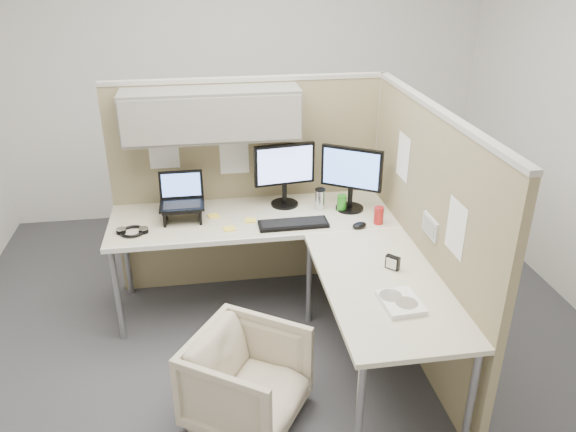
{
  "coord_description": "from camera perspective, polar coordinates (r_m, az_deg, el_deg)",
  "views": [
    {
      "loc": [
        -0.41,
        -3.03,
        2.43
      ],
      "look_at": [
        0.1,
        0.25,
        0.85
      ],
      "focal_mm": 35.0,
      "sensor_mm": 36.0,
      "label": 1
    }
  ],
  "objects": [
    {
      "name": "monitor_right",
      "position": [
        3.98,
        6.45,
        4.3
      ],
      "size": [
        0.39,
        0.26,
        0.47
      ],
      "rotation": [
        0.0,
        0.0,
        -0.56
      ],
      "color": "black",
      "rests_on": "desk"
    },
    {
      "name": "sticky_note_b",
      "position": [
        3.76,
        -1.89,
        -1.37
      ],
      "size": [
        0.08,
        0.08,
        0.01
      ],
      "primitive_type": "cube",
      "rotation": [
        0.0,
        0.0,
        -0.09
      ],
      "color": "yellow",
      "rests_on": "desk"
    },
    {
      "name": "desk",
      "position": [
        3.64,
        0.69,
        -3.12
      ],
      "size": [
        2.0,
        1.98,
        0.73
      ],
      "color": "beige",
      "rests_on": "ground"
    },
    {
      "name": "sticky_note_a",
      "position": [
        3.79,
        -5.99,
        -1.29
      ],
      "size": [
        0.09,
        0.09,
        0.01
      ],
      "primitive_type": "cube",
      "rotation": [
        0.0,
        0.0,
        0.17
      ],
      "color": "yellow",
      "rests_on": "desk"
    },
    {
      "name": "partition_right",
      "position": [
        3.62,
        13.42,
        -1.75
      ],
      "size": [
        0.07,
        2.03,
        1.63
      ],
      "color": "#90835E",
      "rests_on": "ground"
    },
    {
      "name": "soda_can_green",
      "position": [
        3.87,
        9.2,
        0.06
      ],
      "size": [
        0.07,
        0.07,
        0.12
      ],
      "primitive_type": "cylinder",
      "color": "#B21E1E",
      "rests_on": "desk"
    },
    {
      "name": "partition_back",
      "position": [
        4.08,
        -5.68,
        6.31
      ],
      "size": [
        2.0,
        0.36,
        1.63
      ],
      "color": "#90835E",
      "rests_on": "ground"
    },
    {
      "name": "headphones",
      "position": [
        3.85,
        -15.53,
        -1.5
      ],
      "size": [
        0.21,
        0.18,
        0.03
      ],
      "rotation": [
        0.0,
        0.0,
        -0.09
      ],
      "color": "black",
      "rests_on": "desk"
    },
    {
      "name": "desk_clock",
      "position": [
        3.35,
        10.57,
        -4.68
      ],
      "size": [
        0.08,
        0.08,
        0.08
      ],
      "rotation": [
        0.0,
        0.0,
        -0.8
      ],
      "color": "black",
      "rests_on": "desk"
    },
    {
      "name": "monitor_left",
      "position": [
        4.02,
        -0.36,
        4.71
      ],
      "size": [
        0.44,
        0.2,
        0.47
      ],
      "rotation": [
        0.0,
        0.0,
        0.13
      ],
      "color": "black",
      "rests_on": "desk"
    },
    {
      "name": "ground",
      "position": [
        3.9,
        -0.91,
        -13.03
      ],
      "size": [
        4.5,
        4.5,
        0.0
      ],
      "primitive_type": "plane",
      "color": "#37373C",
      "rests_on": "ground"
    },
    {
      "name": "office_chair",
      "position": [
        3.24,
        -4.19,
        -15.89
      ],
      "size": [
        0.77,
        0.78,
        0.59
      ],
      "primitive_type": "imported",
      "rotation": [
        0.0,
        0.0,
        0.99
      ],
      "color": "beige",
      "rests_on": "ground"
    },
    {
      "name": "laptop_station",
      "position": [
        3.94,
        -10.72,
        1.34
      ],
      "size": [
        0.3,
        0.26,
        0.32
      ],
      "color": "black",
      "rests_on": "desk"
    },
    {
      "name": "sticky_note_c",
      "position": [
        3.98,
        -7.58,
        0.01
      ],
      "size": [
        0.09,
        0.09,
        0.01
      ],
      "primitive_type": "cube",
      "rotation": [
        0.0,
        0.0,
        0.27
      ],
      "color": "yellow",
      "rests_on": "desk"
    },
    {
      "name": "paper_stack",
      "position": [
        3.05,
        11.36,
        -8.6
      ],
      "size": [
        0.21,
        0.26,
        0.03
      ],
      "rotation": [
        0.0,
        0.0,
        0.07
      ],
      "color": "white",
      "rests_on": "desk"
    },
    {
      "name": "keyboard",
      "position": [
        3.81,
        0.55,
        -0.82
      ],
      "size": [
        0.48,
        0.16,
        0.02
      ],
      "primitive_type": "cube",
      "rotation": [
        0.0,
        0.0,
        0.01
      ],
      "color": "black",
      "rests_on": "desk"
    },
    {
      "name": "sticky_note_d",
      "position": [
        3.89,
        -3.86,
        -0.44
      ],
      "size": [
        0.08,
        0.08,
        0.01
      ],
      "primitive_type": "cube",
      "rotation": [
        0.0,
        0.0,
        -0.06
      ],
      "color": "yellow",
      "rests_on": "desk"
    },
    {
      "name": "soda_can_silver",
      "position": [
        4.03,
        5.48,
        1.31
      ],
      "size": [
        0.07,
        0.07,
        0.12
      ],
      "primitive_type": "cylinder",
      "color": "#268C1E",
      "rests_on": "desk"
    },
    {
      "name": "travel_mug",
      "position": [
        4.04,
        3.27,
        1.73
      ],
      "size": [
        0.07,
        0.07,
        0.16
      ],
      "color": "silver",
      "rests_on": "desk"
    },
    {
      "name": "mouse",
      "position": [
        3.81,
        7.27,
        -0.94
      ],
      "size": [
        0.13,
        0.11,
        0.04
      ],
      "primitive_type": "ellipsoid",
      "rotation": [
        0.0,
        0.0,
        0.41
      ],
      "color": "black",
      "rests_on": "desk"
    }
  ]
}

